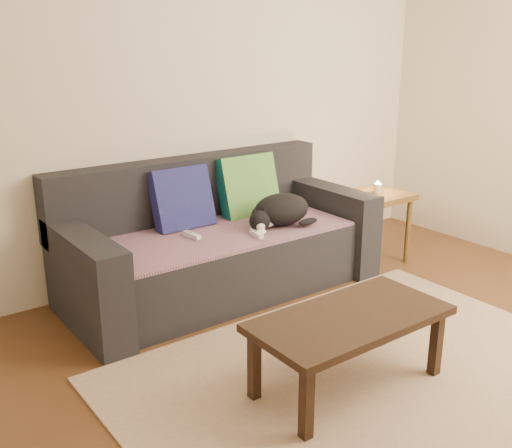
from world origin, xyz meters
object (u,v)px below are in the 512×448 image
(wii_remote_b, at_px, (256,234))
(cat, at_px, (280,211))
(side_table, at_px, (377,205))
(coffee_table, at_px, (350,324))
(sofa, at_px, (218,246))
(wii_remote_a, at_px, (192,235))

(wii_remote_b, bearing_deg, cat, -58.91)
(side_table, bearing_deg, coffee_table, -141.06)
(cat, distance_m, side_table, 0.90)
(sofa, relative_size, side_table, 3.87)
(wii_remote_b, relative_size, coffee_table, 0.15)
(sofa, xyz_separation_m, wii_remote_b, (0.10, -0.30, 0.15))
(sofa, xyz_separation_m, wii_remote_a, (-0.24, -0.08, 0.15))
(wii_remote_a, bearing_deg, sofa, -78.01)
(sofa, bearing_deg, side_table, -11.84)
(side_table, height_order, coffee_table, side_table)
(sofa, relative_size, coffee_table, 2.13)
(wii_remote_a, relative_size, coffee_table, 0.15)
(sofa, distance_m, wii_remote_b, 0.35)
(side_table, bearing_deg, wii_remote_b, -178.07)
(wii_remote_b, height_order, coffee_table, wii_remote_b)
(wii_remote_a, relative_size, side_table, 0.28)
(wii_remote_b, distance_m, coffee_table, 1.14)
(cat, bearing_deg, coffee_table, -89.21)
(cat, height_order, coffee_table, cat)
(wii_remote_a, xyz_separation_m, coffee_table, (0.09, -1.32, -0.11))
(cat, xyz_separation_m, wii_remote_a, (-0.62, 0.12, -0.09))
(sofa, bearing_deg, wii_remote_b, -71.11)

